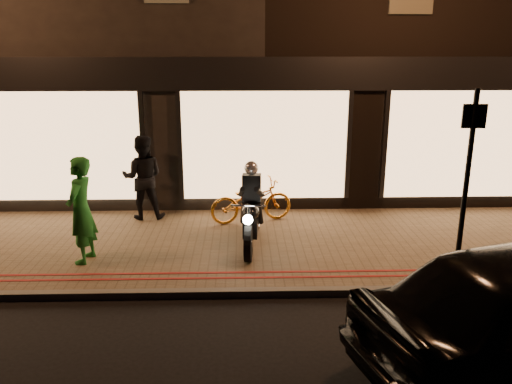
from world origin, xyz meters
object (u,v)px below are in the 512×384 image
motorcycle (251,214)px  person_green (81,210)px  sign_post (467,178)px  bicycle_gold (251,201)px

motorcycle → person_green: size_ratio=1.06×
motorcycle → sign_post: 3.72m
motorcycle → bicycle_gold: motorcycle is taller
bicycle_gold → person_green: 3.55m
sign_post → bicycle_gold: sign_post is taller
bicycle_gold → motorcycle: bearing=163.4°
motorcycle → bicycle_gold: bearing=93.7°
motorcycle → bicycle_gold: (0.03, 1.36, -0.15)m
motorcycle → bicycle_gold: size_ratio=1.11×
motorcycle → person_green: 2.96m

